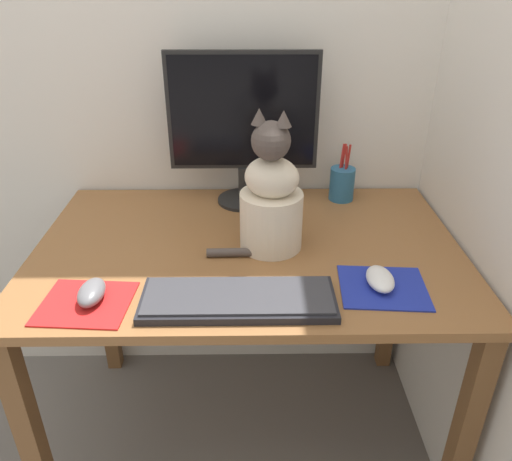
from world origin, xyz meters
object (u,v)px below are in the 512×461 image
monitor (243,122)px  computer_mouse_right (380,279)px  cat (271,199)px  pen_cup (342,183)px  keyboard (238,299)px  computer_mouse_left (92,292)px

monitor → computer_mouse_right: size_ratio=4.27×
cat → pen_cup: size_ratio=2.07×
monitor → computer_mouse_right: bearing=-56.1°
keyboard → cat: bearing=72.3°
keyboard → pen_cup: 0.65m
computer_mouse_right → cat: bearing=142.5°
pen_cup → monitor: bearing=-177.5°
computer_mouse_left → cat: bearing=30.5°
cat → pen_cup: 0.40m
monitor → cat: 0.32m
computer_mouse_left → cat: (0.41, 0.24, 0.12)m
keyboard → cat: (0.08, 0.26, 0.13)m
computer_mouse_right → computer_mouse_left: bearing=-175.7°
keyboard → cat: 0.30m
computer_mouse_left → cat: 0.49m
monitor → computer_mouse_left: monitor is taller
keyboard → computer_mouse_right: (0.33, 0.06, 0.01)m
monitor → cat: bearing=-75.9°
keyboard → cat: cat is taller
keyboard → monitor: bearing=89.0°
computer_mouse_left → pen_cup: pen_cup is taller
monitor → computer_mouse_right: monitor is taller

